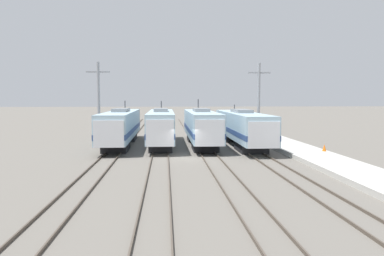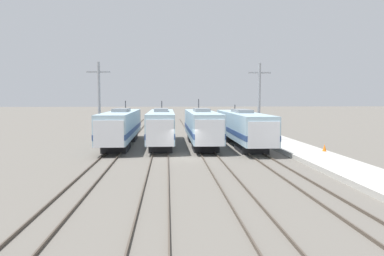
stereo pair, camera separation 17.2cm
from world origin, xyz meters
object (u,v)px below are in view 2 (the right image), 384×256
object	(u,v)px
locomotive_center_right	(202,127)
catenary_tower_right	(259,102)
locomotive_far_left	(121,127)
locomotive_far_right	(243,127)
locomotive_center_left	(161,127)
traffic_cone	(324,148)
catenary_tower_left	(99,102)

from	to	relation	value
locomotive_center_right	catenary_tower_right	world-z (taller)	catenary_tower_right
locomotive_far_left	locomotive_far_right	bearing A→B (deg)	-5.21
locomotive_center_left	catenary_tower_right	distance (m)	11.62
locomotive_center_right	traffic_cone	bearing A→B (deg)	-36.31
catenary_tower_right	traffic_cone	world-z (taller)	catenary_tower_right
locomotive_center_right	locomotive_center_left	bearing A→B (deg)	176.98
locomotive_far_left	catenary_tower_right	bearing A→B (deg)	2.86
locomotive_center_right	catenary_tower_right	xyz separation A→B (m)	(6.76, 1.58, 2.73)
locomotive_far_left	locomotive_center_left	bearing A→B (deg)	-7.16
locomotive_far_left	catenary_tower_left	world-z (taller)	catenary_tower_left
locomotive_far_right	catenary_tower_left	bearing A→B (deg)	172.81
locomotive_center_left	traffic_cone	xyz separation A→B (m)	(15.05, -8.02, -1.41)
locomotive_center_left	locomotive_far_right	world-z (taller)	locomotive_center_left
catenary_tower_left	traffic_cone	distance (m)	24.26
locomotive_far_left	catenary_tower_right	distance (m)	15.93
locomotive_center_left	catenary_tower_right	bearing A→B (deg)	6.83
catenary_tower_left	traffic_cone	world-z (taller)	catenary_tower_left
locomotive_far_right	locomotive_center_right	bearing A→B (deg)	174.57
catenary_tower_right	traffic_cone	distance (m)	10.93
locomotive_center_right	catenary_tower_left	size ratio (longest dim) A/B	1.83
locomotive_center_right	catenary_tower_right	bearing A→B (deg)	13.15
locomotive_far_left	locomotive_center_left	xyz separation A→B (m)	(4.46, -0.56, 0.01)
locomotive_far_right	catenary_tower_right	size ratio (longest dim) A/B	2.09
catenary_tower_right	locomotive_center_left	bearing A→B (deg)	-173.17
locomotive_center_left	catenary_tower_right	size ratio (longest dim) A/B	1.83
locomotive_center_left	catenary_tower_left	bearing A→B (deg)	169.06
locomotive_far_right	catenary_tower_right	xyz separation A→B (m)	(2.30, 2.00, 2.78)
locomotive_far_left	traffic_cone	xyz separation A→B (m)	(19.51, -8.58, -1.40)
locomotive_center_right	traffic_cone	size ratio (longest dim) A/B	26.48
locomotive_center_right	locomotive_far_right	bearing A→B (deg)	-5.43
locomotive_center_right	catenary_tower_left	distance (m)	11.84
locomotive_center_left	catenary_tower_right	world-z (taller)	catenary_tower_right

